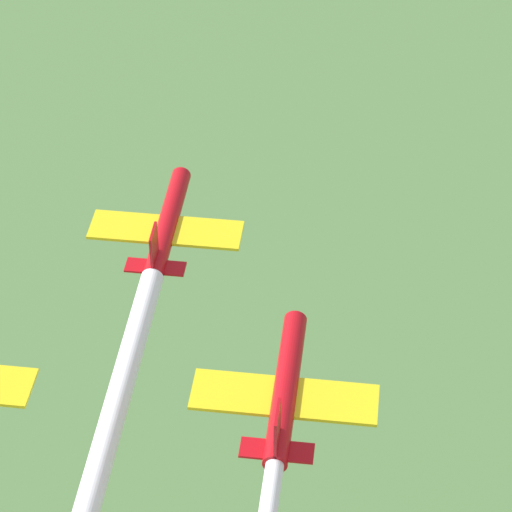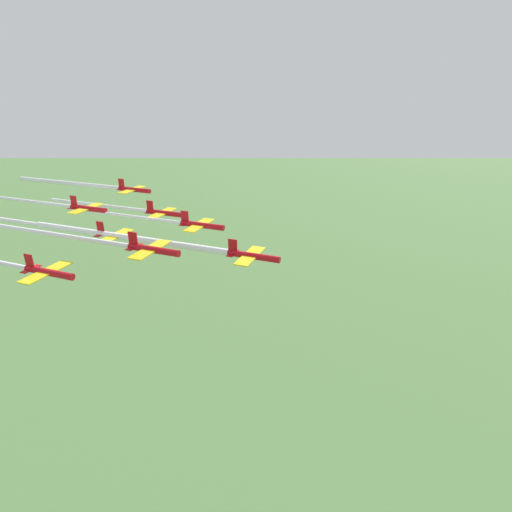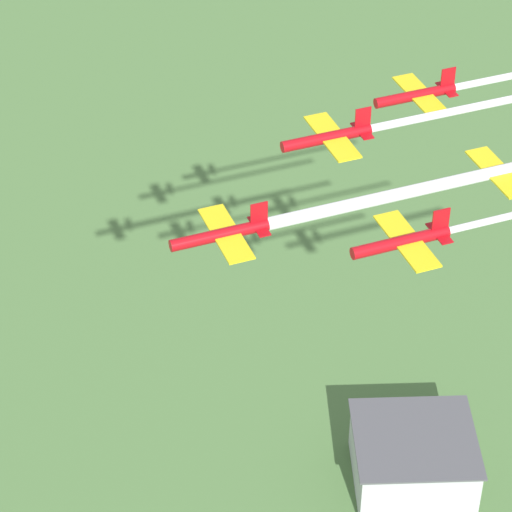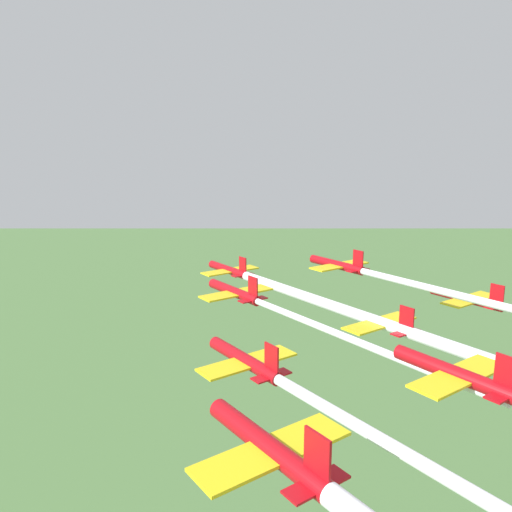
# 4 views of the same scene
# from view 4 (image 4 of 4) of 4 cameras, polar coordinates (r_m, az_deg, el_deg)

# --- Properties ---
(jet_0) EXTENTS (10.54, 10.25, 3.55)m
(jet_0) POSITION_cam_4_polar(r_m,az_deg,el_deg) (83.28, -3.05, -1.60)
(jet_0) COLOR #B20C14
(jet_1) EXTENTS (10.54, 10.25, 3.55)m
(jet_1) POSITION_cam_4_polar(r_m,az_deg,el_deg) (65.11, -2.37, -4.13)
(jet_1) COLOR #B20C14
(jet_2) EXTENTS (10.54, 10.25, 3.55)m
(jet_2) POSITION_cam_4_polar(r_m,az_deg,el_deg) (76.41, 9.38, -0.99)
(jet_2) COLOR #B20C14
(jet_3) EXTENTS (10.54, 10.25, 3.55)m
(jet_3) POSITION_cam_4_polar(r_m,az_deg,el_deg) (48.27, -1.13, -11.83)
(jet_3) COLOR #B20C14
(jet_4) EXTENTS (10.54, 10.25, 3.55)m
(jet_4) POSITION_cam_4_polar(r_m,az_deg,el_deg) (60.17, 13.77, -7.32)
(jet_4) COLOR #B20C14
(jet_5) EXTENTS (10.54, 10.25, 3.55)m
(jet_5) POSITION_cam_4_polar(r_m,az_deg,el_deg) (75.01, 23.10, -4.49)
(jet_5) COLOR #B20C14
(jet_6) EXTENTS (10.54, 10.25, 3.55)m
(jet_6) POSITION_cam_4_polar(r_m,az_deg,el_deg) (30.80, 1.62, -21.03)
(jet_6) COLOR #B20C14
(jet_7) EXTENTS (10.54, 10.25, 3.55)m
(jet_7) POSITION_cam_4_polar(r_m,az_deg,el_deg) (43.68, 21.95, -12.38)
(jet_7) COLOR #B20C14
(smoke_trail_0) EXTENTS (46.94, 16.95, 1.40)m
(smoke_trail_0) POSITION_cam_4_polar(r_m,az_deg,el_deg) (61.63, 12.07, -6.77)
(smoke_trail_0) COLOR white
(smoke_trail_1) EXTENTS (29.87, 10.67, 0.76)m
(smoke_trail_1) POSITION_cam_4_polar(r_m,az_deg,el_deg) (50.21, 10.86, -9.35)
(smoke_trail_1) COLOR white
(smoke_trail_3) EXTENTS (31.25, 11.31, 0.96)m
(smoke_trail_3) POSITION_cam_4_polar(r_m,az_deg,el_deg) (35.23, 20.67, -22.49)
(smoke_trail_3) COLOR white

